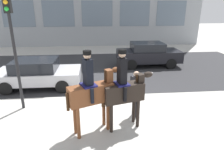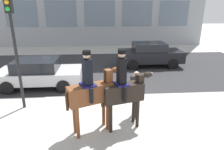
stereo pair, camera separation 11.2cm
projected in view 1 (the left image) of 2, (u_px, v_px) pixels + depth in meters
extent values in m
plane|color=#B2AFA8|center=(105.00, 100.00, 8.65)|extent=(80.00, 80.00, 0.00)
cube|color=#2D2D30|center=(101.00, 68.00, 13.13)|extent=(21.43, 8.50, 0.01)
cube|color=slate|center=(18.00, 14.00, 19.07)|extent=(3.02, 0.02, 2.45)
cube|color=slate|center=(58.00, 14.00, 19.39)|extent=(3.02, 0.02, 2.45)
cube|color=slate|center=(97.00, 14.00, 19.71)|extent=(3.02, 0.02, 2.45)
cube|color=slate|center=(135.00, 14.00, 20.03)|extent=(3.02, 0.02, 2.45)
cube|color=slate|center=(171.00, 13.00, 20.35)|extent=(3.02, 0.02, 2.45)
cube|color=brown|center=(91.00, 94.00, 6.08)|extent=(1.45, 0.95, 0.57)
cylinder|color=brown|center=(104.00, 111.00, 6.69)|extent=(0.11, 0.11, 1.03)
cylinder|color=brown|center=(108.00, 115.00, 6.43)|extent=(0.11, 0.11, 1.03)
cylinder|color=brown|center=(75.00, 119.00, 6.24)|extent=(0.11, 0.11, 1.03)
cylinder|color=brown|center=(78.00, 123.00, 5.98)|extent=(0.11, 0.11, 1.03)
cube|color=brown|center=(109.00, 79.00, 6.22)|extent=(0.28, 0.30, 0.60)
cube|color=#382314|center=(105.00, 79.00, 6.16)|extent=(0.07, 0.09, 0.54)
ellipsoid|color=brown|center=(116.00, 70.00, 6.26)|extent=(0.35, 0.30, 0.18)
cube|color=silver|center=(118.00, 69.00, 6.29)|extent=(0.12, 0.09, 0.07)
cylinder|color=#382314|center=(68.00, 102.00, 5.78)|extent=(0.09, 0.09, 0.55)
cube|color=#14144C|center=(88.00, 85.00, 5.95)|extent=(0.57, 0.60, 0.05)
cube|color=black|center=(88.00, 72.00, 5.81)|extent=(0.33, 0.38, 0.76)
sphere|color=#D1A889|center=(87.00, 55.00, 5.65)|extent=(0.22, 0.22, 0.22)
cylinder|color=black|center=(87.00, 53.00, 5.63)|extent=(0.24, 0.24, 0.12)
cylinder|color=black|center=(85.00, 89.00, 6.25)|extent=(0.11, 0.11, 0.46)
cylinder|color=black|center=(92.00, 96.00, 5.80)|extent=(0.11, 0.11, 0.46)
cube|color=black|center=(123.00, 92.00, 6.34)|extent=(1.37, 0.77, 0.58)
cylinder|color=black|center=(134.00, 109.00, 6.88)|extent=(0.11, 0.11, 0.97)
cylinder|color=black|center=(138.00, 113.00, 6.61)|extent=(0.11, 0.11, 0.97)
cylinder|color=black|center=(108.00, 114.00, 6.57)|extent=(0.11, 0.11, 0.97)
cylinder|color=black|center=(111.00, 119.00, 6.30)|extent=(0.11, 0.11, 0.97)
cube|color=black|center=(140.00, 81.00, 6.43)|extent=(0.26, 0.29, 0.46)
cube|color=#382314|center=(137.00, 81.00, 6.38)|extent=(0.06, 0.09, 0.42)
ellipsoid|color=black|center=(148.00, 75.00, 6.46)|extent=(0.37, 0.28, 0.20)
cube|color=silver|center=(151.00, 74.00, 6.49)|extent=(0.13, 0.08, 0.08)
cylinder|color=#382314|center=(103.00, 99.00, 6.15)|extent=(0.09, 0.09, 0.55)
cube|color=#14144C|center=(122.00, 84.00, 6.22)|extent=(0.50, 0.57, 0.05)
cube|color=black|center=(122.00, 71.00, 6.08)|extent=(0.30, 0.37, 0.80)
sphere|color=#D1A889|center=(122.00, 54.00, 5.92)|extent=(0.22, 0.22, 0.22)
cylinder|color=black|center=(122.00, 52.00, 5.89)|extent=(0.24, 0.24, 0.12)
cylinder|color=black|center=(118.00, 88.00, 6.54)|extent=(0.11, 0.11, 0.46)
cylinder|color=black|center=(125.00, 94.00, 6.06)|extent=(0.11, 0.11, 0.46)
cylinder|color=#232328|center=(137.00, 106.00, 7.19)|extent=(0.13, 0.13, 0.91)
cylinder|color=#232328|center=(134.00, 104.00, 7.32)|extent=(0.13, 0.13, 0.91)
cube|color=#232328|center=(136.00, 85.00, 7.01)|extent=(0.38, 0.46, 0.63)
sphere|color=#D1A889|center=(136.00, 74.00, 6.88)|extent=(0.20, 0.20, 0.20)
cube|color=#232328|center=(133.00, 84.00, 6.67)|extent=(0.53, 0.33, 0.09)
cone|color=orange|center=(125.00, 86.00, 6.49)|extent=(0.18, 0.12, 0.04)
cube|color=#B7B7BC|center=(39.00, 75.00, 9.95)|extent=(4.10, 1.92, 0.55)
cube|color=black|center=(35.00, 65.00, 9.77)|extent=(2.05, 1.69, 0.54)
cylinder|color=black|center=(62.00, 86.00, 9.32)|extent=(0.63, 0.23, 0.63)
cylinder|color=black|center=(67.00, 74.00, 10.98)|extent=(0.63, 0.23, 0.63)
cylinder|color=black|center=(6.00, 88.00, 9.10)|extent=(0.63, 0.23, 0.63)
cylinder|color=black|center=(19.00, 76.00, 10.76)|extent=(0.63, 0.23, 0.63)
cube|color=black|center=(148.00, 56.00, 13.52)|extent=(4.19, 1.84, 0.72)
cube|color=black|center=(147.00, 47.00, 13.31)|extent=(2.10, 1.62, 0.52)
cylinder|color=black|center=(171.00, 64.00, 12.95)|extent=(0.68, 0.22, 0.68)
cylinder|color=black|center=(162.00, 57.00, 14.54)|extent=(0.68, 0.22, 0.68)
cylinder|color=black|center=(132.00, 65.00, 12.73)|extent=(0.68, 0.22, 0.68)
cylinder|color=black|center=(127.00, 58.00, 14.32)|extent=(0.68, 0.22, 0.68)
cylinder|color=black|center=(17.00, 64.00, 7.41)|extent=(0.11, 0.11, 3.62)
cube|color=black|center=(7.00, 2.00, 6.70)|extent=(0.24, 0.19, 0.72)
sphere|color=orange|center=(5.00, 2.00, 6.59)|extent=(0.15, 0.15, 0.15)
sphere|color=green|center=(6.00, 9.00, 6.66)|extent=(0.15, 0.15, 0.15)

